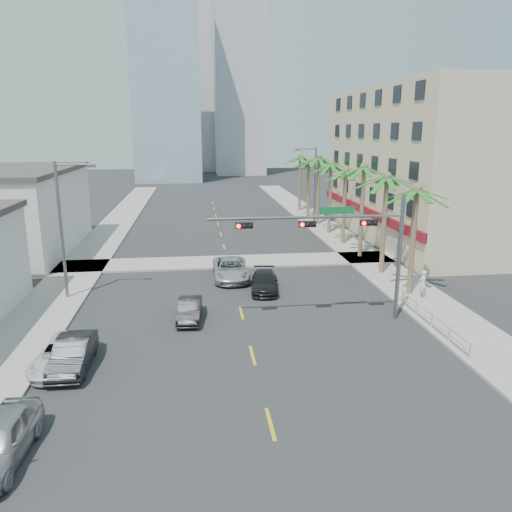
{
  "coord_description": "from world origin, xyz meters",
  "views": [
    {
      "loc": [
        -2.58,
        -18.66,
        10.87
      ],
      "look_at": [
        0.94,
        10.29,
        3.5
      ],
      "focal_mm": 35.0,
      "sensor_mm": 36.0,
      "label": 1
    }
  ],
  "objects_px": {
    "car_parked_mid": "(73,354)",
    "car_parked_far": "(64,354)",
    "car_lane_center": "(231,269)",
    "pedestrian": "(423,284)",
    "car_lane_left": "(190,310)",
    "car_lane_right": "(264,282)",
    "traffic_signal_mast": "(346,237)"
  },
  "relations": [
    {
      "from": "car_parked_mid",
      "to": "car_parked_far",
      "type": "distance_m",
      "value": 0.52
    },
    {
      "from": "car_lane_center",
      "to": "pedestrian",
      "type": "height_order",
      "value": "pedestrian"
    },
    {
      "from": "car_lane_center",
      "to": "pedestrian",
      "type": "distance_m",
      "value": 13.68
    },
    {
      "from": "car_lane_left",
      "to": "car_lane_right",
      "type": "bearing_deg",
      "value": 47.03
    },
    {
      "from": "car_parked_mid",
      "to": "pedestrian",
      "type": "xyz_separation_m",
      "value": [
        20.56,
        7.39,
        0.34
      ]
    },
    {
      "from": "car_parked_mid",
      "to": "car_lane_left",
      "type": "xyz_separation_m",
      "value": [
        5.36,
        5.58,
        -0.11
      ]
    },
    {
      "from": "car_lane_right",
      "to": "pedestrian",
      "type": "bearing_deg",
      "value": -9.68
    },
    {
      "from": "traffic_signal_mast",
      "to": "car_parked_mid",
      "type": "bearing_deg",
      "value": -163.32
    },
    {
      "from": "car_parked_far",
      "to": "pedestrian",
      "type": "distance_m",
      "value": 22.22
    },
    {
      "from": "car_parked_far",
      "to": "pedestrian",
      "type": "xyz_separation_m",
      "value": [
        21.03,
        7.17,
        0.4
      ]
    },
    {
      "from": "traffic_signal_mast",
      "to": "pedestrian",
      "type": "xyz_separation_m",
      "value": [
        6.28,
        3.11,
        -3.99
      ]
    },
    {
      "from": "traffic_signal_mast",
      "to": "car_parked_far",
      "type": "xyz_separation_m",
      "value": [
        -14.75,
        -4.06,
        -4.4
      ]
    },
    {
      "from": "car_parked_far",
      "to": "car_lane_left",
      "type": "relative_size",
      "value": 1.27
    },
    {
      "from": "traffic_signal_mast",
      "to": "pedestrian",
      "type": "bearing_deg",
      "value": 26.36
    },
    {
      "from": "pedestrian",
      "to": "traffic_signal_mast",
      "type": "bearing_deg",
      "value": -1.66
    },
    {
      "from": "car_lane_left",
      "to": "car_lane_center",
      "type": "height_order",
      "value": "car_lane_center"
    },
    {
      "from": "car_lane_left",
      "to": "car_lane_center",
      "type": "xyz_separation_m",
      "value": [
        3.01,
        8.03,
        0.14
      ]
    },
    {
      "from": "traffic_signal_mast",
      "to": "car_parked_far",
      "type": "relative_size",
      "value": 2.32
    },
    {
      "from": "car_parked_far",
      "to": "car_lane_right",
      "type": "xyz_separation_m",
      "value": [
        10.96,
        10.24,
        -0.02
      ]
    },
    {
      "from": "car_parked_far",
      "to": "car_parked_mid",
      "type": "bearing_deg",
      "value": -20.38
    },
    {
      "from": "car_lane_left",
      "to": "car_lane_center",
      "type": "distance_m",
      "value": 8.57
    },
    {
      "from": "traffic_signal_mast",
      "to": "car_lane_right",
      "type": "height_order",
      "value": "traffic_signal_mast"
    },
    {
      "from": "traffic_signal_mast",
      "to": "pedestrian",
      "type": "distance_m",
      "value": 8.07
    },
    {
      "from": "traffic_signal_mast",
      "to": "car_parked_mid",
      "type": "height_order",
      "value": "traffic_signal_mast"
    },
    {
      "from": "pedestrian",
      "to": "car_lane_left",
      "type": "bearing_deg",
      "value": -21.22
    },
    {
      "from": "car_lane_left",
      "to": "pedestrian",
      "type": "xyz_separation_m",
      "value": [
        15.19,
        1.81,
        0.44
      ]
    },
    {
      "from": "car_lane_left",
      "to": "pedestrian",
      "type": "distance_m",
      "value": 15.31
    },
    {
      "from": "car_parked_mid",
      "to": "car_lane_right",
      "type": "height_order",
      "value": "car_parked_mid"
    },
    {
      "from": "car_lane_right",
      "to": "car_parked_mid",
      "type": "bearing_deg",
      "value": -127.86
    },
    {
      "from": "car_lane_center",
      "to": "car_lane_right",
      "type": "height_order",
      "value": "car_lane_center"
    },
    {
      "from": "car_parked_far",
      "to": "traffic_signal_mast",
      "type": "bearing_deg",
      "value": 19.44
    },
    {
      "from": "car_parked_far",
      "to": "car_lane_center",
      "type": "height_order",
      "value": "car_lane_center"
    }
  ]
}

